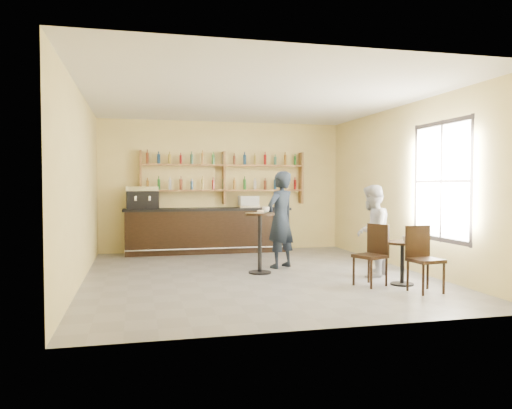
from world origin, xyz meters
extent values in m
plane|color=slate|center=(0.00, 0.00, 0.00)|extent=(7.00, 7.00, 0.00)
plane|color=white|center=(0.00, 0.00, 3.20)|extent=(7.00, 7.00, 0.00)
plane|color=#F4DD8B|center=(0.00, 3.50, 1.60)|extent=(7.00, 0.00, 7.00)
plane|color=#F4DD8B|center=(0.00, -3.50, 1.60)|extent=(7.00, 0.00, 7.00)
plane|color=#F4DD8B|center=(-3.00, 0.00, 1.60)|extent=(0.00, 7.00, 7.00)
plane|color=#F4DD8B|center=(3.00, 0.00, 1.60)|extent=(0.00, 7.00, 7.00)
plane|color=white|center=(2.99, -1.20, 1.70)|extent=(0.00, 2.00, 2.00)
cube|color=white|center=(0.11, 0.13, 1.12)|extent=(0.20, 0.20, 0.00)
torus|color=#E4A853|center=(0.12, 0.12, 1.15)|extent=(0.16, 0.16, 0.05)
imported|color=white|center=(0.25, 0.23, 1.18)|extent=(0.14, 0.14, 0.11)
imported|color=black|center=(0.66, 0.66, 0.95)|extent=(0.83, 0.76, 1.91)
imported|color=white|center=(2.18, -1.44, 0.76)|extent=(0.13, 0.13, 0.09)
imported|color=#AFB0B5|center=(1.98, -0.64, 0.82)|extent=(1.00, 1.01, 1.64)
camera|label=1|loc=(-2.10, -8.78, 1.65)|focal=35.00mm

